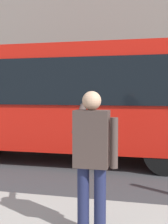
# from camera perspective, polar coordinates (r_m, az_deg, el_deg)

# --- Properties ---
(ground_plane) EXTENTS (60.00, 60.00, 0.00)m
(ground_plane) POSITION_cam_1_polar(r_m,az_deg,el_deg) (8.24, 4.33, -9.10)
(ground_plane) COLOR #38383A
(building_facade_far) EXTENTS (28.00, 1.55, 12.00)m
(building_facade_far) POSITION_cam_1_polar(r_m,az_deg,el_deg) (15.37, 8.60, 19.38)
(building_facade_far) COLOR gray
(building_facade_far) RESTS_ON ground_plane
(red_bus) EXTENTS (9.05, 2.54, 3.08)m
(red_bus) POSITION_cam_1_polar(r_m,az_deg,el_deg) (8.22, -6.08, 2.69)
(red_bus) COLOR red
(red_bus) RESTS_ON ground_plane
(pedestrian_photographer) EXTENTS (0.53, 0.52, 1.70)m
(pedestrian_photographer) POSITION_cam_1_polar(r_m,az_deg,el_deg) (3.43, 1.59, -7.82)
(pedestrian_photographer) COLOR #1E2347
(pedestrian_photographer) RESTS_ON sidewalk_curb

